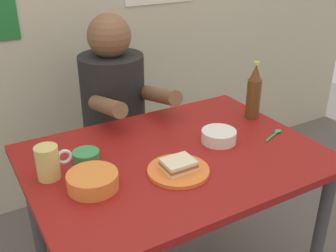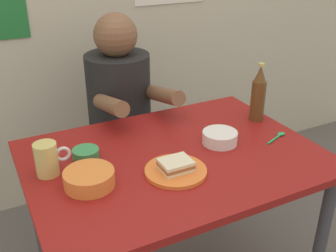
{
  "view_description": "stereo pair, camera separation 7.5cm",
  "coord_description": "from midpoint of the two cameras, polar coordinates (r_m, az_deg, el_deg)",
  "views": [
    {
      "loc": [
        -0.69,
        -1.14,
        1.51
      ],
      "look_at": [
        0.0,
        0.05,
        0.84
      ],
      "focal_mm": 43.07,
      "sensor_mm": 36.0,
      "label": 1
    },
    {
      "loc": [
        -0.62,
        -1.18,
        1.51
      ],
      "look_at": [
        0.0,
        0.05,
        0.84
      ],
      "focal_mm": 43.07,
      "sensor_mm": 36.0,
      "label": 2
    }
  ],
  "objects": [
    {
      "name": "person_seated",
      "position": [
        2.04,
        -8.73,
        4.23
      ],
      "size": [
        0.33,
        0.56,
        0.72
      ],
      "color": "black",
      "rests_on": "stool"
    },
    {
      "name": "rice_bowl_white",
      "position": [
        1.62,
        5.89,
        -1.38
      ],
      "size": [
        0.14,
        0.14,
        0.05
      ],
      "color": "silver",
      "rests_on": "dining_table"
    },
    {
      "name": "beer_mug",
      "position": [
        1.44,
        -18.0,
        -4.93
      ],
      "size": [
        0.13,
        0.08,
        0.12
      ],
      "color": "#D1BC66",
      "rests_on": "dining_table"
    },
    {
      "name": "soup_bowl_orange",
      "position": [
        1.36,
        -12.18,
        -7.51
      ],
      "size": [
        0.17,
        0.17,
        0.05
      ],
      "color": "orange",
      "rests_on": "dining_table"
    },
    {
      "name": "plate_orange",
      "position": [
        1.43,
        -0.04,
        -6.36
      ],
      "size": [
        0.22,
        0.22,
        0.01
      ],
      "primitive_type": "cylinder",
      "color": "orange",
      "rests_on": "dining_table"
    },
    {
      "name": "beer_bottle",
      "position": [
        1.83,
        10.91,
        4.6
      ],
      "size": [
        0.06,
        0.06,
        0.26
      ],
      "color": "#593819",
      "rests_on": "dining_table"
    },
    {
      "name": "stool",
      "position": [
        2.23,
        -8.13,
        -5.66
      ],
      "size": [
        0.34,
        0.34,
        0.45
      ],
      "color": "#4C4C51",
      "rests_on": "ground"
    },
    {
      "name": "dip_bowl_green",
      "position": [
        1.53,
        -12.91,
        -4.08
      ],
      "size": [
        0.1,
        0.1,
        0.03
      ],
      "color": "#388C4C",
      "rests_on": "dining_table"
    },
    {
      "name": "spoon",
      "position": [
        1.73,
        13.8,
        -1.01
      ],
      "size": [
        0.12,
        0.06,
        0.01
      ],
      "color": "#26A559",
      "rests_on": "dining_table"
    },
    {
      "name": "dining_table",
      "position": [
        1.59,
        -0.45,
        -7.0
      ],
      "size": [
        1.1,
        0.8,
        0.74
      ],
      "color": "maroon",
      "rests_on": "ground"
    },
    {
      "name": "sandwich",
      "position": [
        1.41,
        -0.04,
        -5.5
      ],
      "size": [
        0.11,
        0.09,
        0.04
      ],
      "color": "beige",
      "rests_on": "plate_orange"
    }
  ]
}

